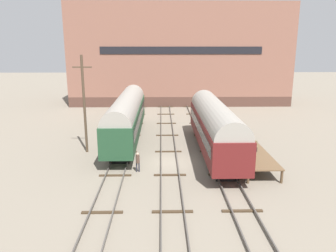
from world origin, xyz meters
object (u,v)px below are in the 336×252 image
object	(u,v)px
train_car_maroon	(215,125)
train_car_green	(127,115)
bench	(250,146)
utility_pole	(84,103)
person_worker	(138,160)

from	to	relation	value
train_car_maroon	train_car_green	xyz separation A→B (m)	(-8.84, 4.54, 0.05)
train_car_green	bench	xyz separation A→B (m)	(11.53, -7.26, -1.31)
train_car_green	utility_pole	size ratio (longest dim) A/B	1.99
bench	utility_pole	bearing A→B (deg)	167.25
utility_pole	bench	bearing A→B (deg)	-12.75
train_car_green	person_worker	distance (m)	9.55
bench	person_worker	world-z (taller)	bench
utility_pole	person_worker	bearing A→B (deg)	-44.86
train_car_green	person_worker	world-z (taller)	train_car_green
train_car_green	utility_pole	xyz separation A→B (m)	(-3.61, -3.83, 1.94)
train_car_maroon	person_worker	world-z (taller)	train_car_maroon
train_car_maroon	train_car_green	bearing A→B (deg)	152.79
train_car_green	person_worker	xyz separation A→B (m)	(1.77, -9.19, -1.92)
train_car_maroon	utility_pole	distance (m)	12.62
train_car_green	bench	size ratio (longest dim) A/B	13.36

